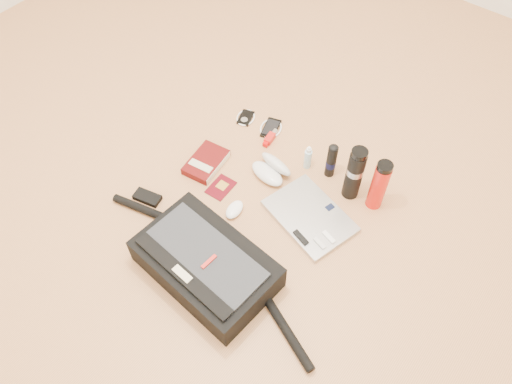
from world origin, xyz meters
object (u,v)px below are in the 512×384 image
thermos_red (379,185)px  messenger_bag (205,264)px  book (206,162)px  laptop (310,217)px  thermos_black (355,173)px

thermos_red → messenger_bag: bearing=-116.8°
messenger_bag → book: size_ratio=4.89×
laptop → thermos_red: bearing=68.9°
book → thermos_black: bearing=15.9°
book → thermos_red: 0.74m
messenger_bag → thermos_red: bearing=67.7°
thermos_red → book: bearing=-158.3°
messenger_bag → thermos_red: 0.75m
messenger_bag → laptop: size_ratio=2.64×
thermos_black → thermos_red: size_ratio=1.07×
messenger_bag → book: 0.53m
thermos_black → messenger_bag: bearing=-109.6°
messenger_bag → laptop: (0.17, 0.44, -0.05)m
laptop → thermos_black: thermos_black is taller
laptop → thermos_red: (0.17, 0.22, 0.11)m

